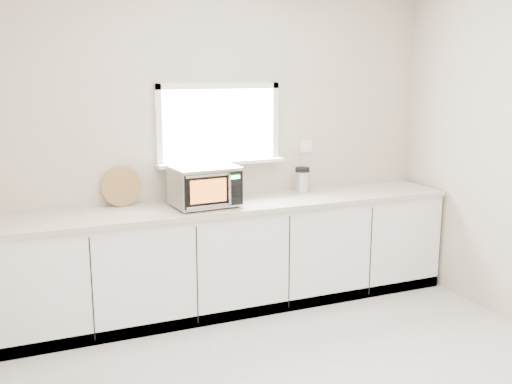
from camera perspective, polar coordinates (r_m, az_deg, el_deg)
back_wall at (r=5.19m, az=-3.60°, el=4.41°), size 4.00×0.17×2.70m
cabinets at (r=5.12m, az=-2.35°, el=-6.28°), size 3.92×0.60×0.88m
countertop at (r=4.99m, az=-2.36°, el=-1.29°), size 3.92×0.64×0.04m
microwave at (r=4.85m, az=-4.89°, el=0.62°), size 0.54×0.44×0.33m
knife_block at (r=4.87m, az=-7.08°, el=-0.01°), size 0.13×0.21×0.28m
cutting_board at (r=4.97m, az=-12.69°, el=0.48°), size 0.32×0.08×0.32m
coffee_grinder at (r=5.42m, az=4.43°, el=1.18°), size 0.17×0.17×0.23m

